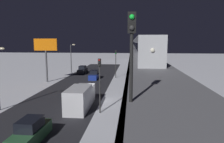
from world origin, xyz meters
name	(u,v)px	position (x,y,z in m)	size (l,w,h in m)	color
ground_plane	(96,101)	(0.00, 0.00, 0.00)	(240.00, 240.00, 0.00)	white
avenue_asphalt	(63,100)	(4.85, 0.00, 0.00)	(11.00, 93.40, 0.01)	#28282D
elevated_railway	(146,68)	(-6.87, 0.00, 4.83)	(5.00, 93.40, 5.58)	slate
subway_train	(139,45)	(-6.96, -30.17, 7.36)	(2.94, 74.07, 3.40)	#B7BABF
rail_signal	(132,42)	(-4.88, 18.49, 8.31)	(0.36, 0.41, 4.00)	black
sedan_black	(82,70)	(8.05, -24.70, 0.79)	(1.91, 4.71, 1.97)	black
sedan_blue	(94,75)	(3.45, -16.83, 0.80)	(1.80, 4.63, 1.97)	navy
sedan_green	(31,132)	(3.45, 12.21, 0.80)	(1.80, 4.79, 1.97)	#2D6038
box_truck	(81,98)	(1.45, 3.22, 1.35)	(2.40, 7.40, 2.80)	#B2B2B7
traffic_light_near	(100,78)	(-1.25, 4.78, 4.20)	(0.32, 0.44, 6.40)	#2D2D2D
traffic_light_mid	(116,60)	(-1.25, -18.61, 4.20)	(0.32, 0.44, 6.40)	#2D2D2D
commercial_billboard	(46,49)	(12.57, -12.55, 6.83)	(4.80, 0.36, 8.90)	#4C4C51
street_lamp_far	(72,55)	(10.92, -25.00, 4.81)	(1.35, 0.44, 7.65)	#38383D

